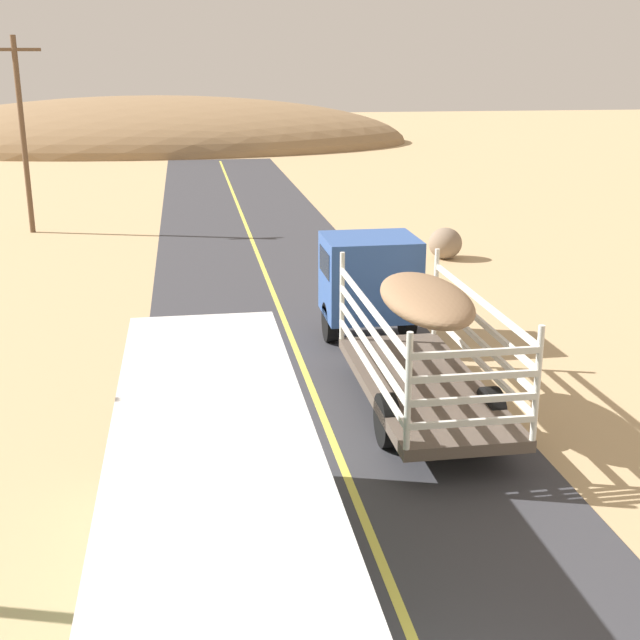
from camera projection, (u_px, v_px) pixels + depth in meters
livestock_truck at (388, 299)px, 20.81m from camera, size 2.53×9.70×3.02m
bus at (217, 542)px, 10.38m from camera, size 2.54×10.00×3.21m
power_pole_mid at (22, 130)px, 36.63m from camera, size 2.20×0.24×8.52m
boulder_far_horizon at (445, 243)px, 32.76m from camera, size 1.31×1.28×1.22m
distant_hill at (151, 145)px, 77.44m from camera, size 48.13×26.41×8.81m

